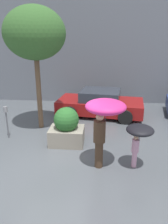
{
  "coord_description": "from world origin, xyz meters",
  "views": [
    {
      "loc": [
        1.46,
        -5.59,
        3.6
      ],
      "look_at": [
        0.87,
        1.6,
        1.05
      ],
      "focal_mm": 35.0,
      "sensor_mm": 36.0,
      "label": 1
    }
  ],
  "objects_px": {
    "planter_box": "(67,128)",
    "person_adult": "(104,114)",
    "parking_meter": "(6,116)",
    "street_tree": "(35,34)",
    "person_child": "(139,133)",
    "parked_car_near": "(100,104)"
  },
  "relations": [
    {
      "from": "street_tree",
      "to": "parking_meter",
      "type": "relative_size",
      "value": 3.81
    },
    {
      "from": "person_adult",
      "to": "planter_box",
      "type": "bearing_deg",
      "value": 121.75
    },
    {
      "from": "parked_car_near",
      "to": "street_tree",
      "type": "relative_size",
      "value": 0.89
    },
    {
      "from": "planter_box",
      "to": "parking_meter",
      "type": "bearing_deg",
      "value": 172.33
    },
    {
      "from": "person_adult",
      "to": "parking_meter",
      "type": "relative_size",
      "value": 1.65
    },
    {
      "from": "person_child",
      "to": "street_tree",
      "type": "height_order",
      "value": "street_tree"
    },
    {
      "from": "planter_box",
      "to": "parking_meter",
      "type": "xyz_separation_m",
      "value": [
        -2.23,
        0.3,
        0.27
      ]
    },
    {
      "from": "planter_box",
      "to": "parked_car_near",
      "type": "distance_m",
      "value": 3.25
    },
    {
      "from": "planter_box",
      "to": "person_adult",
      "type": "bearing_deg",
      "value": -46.07
    },
    {
      "from": "person_adult",
      "to": "person_child",
      "type": "height_order",
      "value": "person_adult"
    },
    {
      "from": "parked_car_near",
      "to": "street_tree",
      "type": "xyz_separation_m",
      "value": [
        -2.41,
        -1.66,
        3.08
      ]
    },
    {
      "from": "planter_box",
      "to": "parking_meter",
      "type": "relative_size",
      "value": 1.1
    },
    {
      "from": "parking_meter",
      "to": "person_child",
      "type": "bearing_deg",
      "value": -19.58
    },
    {
      "from": "person_adult",
      "to": "street_tree",
      "type": "distance_m",
      "value": 4.21
    },
    {
      "from": "person_adult",
      "to": "parking_meter",
      "type": "distance_m",
      "value": 3.89
    },
    {
      "from": "person_adult",
      "to": "parked_car_near",
      "type": "xyz_separation_m",
      "value": [
        -0.13,
        4.34,
        -1.06
      ]
    },
    {
      "from": "street_tree",
      "to": "parking_meter",
      "type": "bearing_deg",
      "value": -130.85
    },
    {
      "from": "parked_car_near",
      "to": "parking_meter",
      "type": "height_order",
      "value": "parking_meter"
    },
    {
      "from": "person_child",
      "to": "street_tree",
      "type": "bearing_deg",
      "value": 175.54
    },
    {
      "from": "person_adult",
      "to": "parked_car_near",
      "type": "distance_m",
      "value": 4.47
    },
    {
      "from": "parked_car_near",
      "to": "street_tree",
      "type": "distance_m",
      "value": 4.25
    },
    {
      "from": "parking_meter",
      "to": "parked_car_near",
      "type": "bearing_deg",
      "value": 39.41
    }
  ]
}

